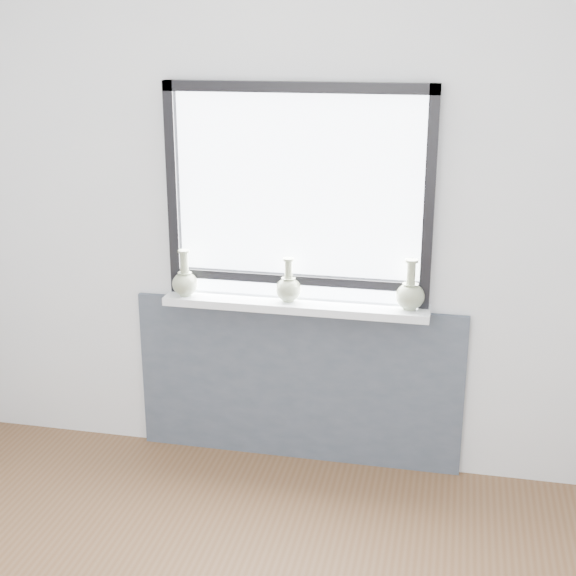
% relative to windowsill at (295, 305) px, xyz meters
% --- Properties ---
extents(back_wall, '(3.60, 0.02, 2.60)m').
position_rel_windowsill_xyz_m(back_wall, '(0.00, 0.10, 0.42)').
color(back_wall, silver).
rests_on(back_wall, ground).
extents(apron_panel, '(1.70, 0.03, 0.86)m').
position_rel_windowsill_xyz_m(apron_panel, '(0.00, 0.07, -0.45)').
color(apron_panel, '#474E5C').
rests_on(apron_panel, ground).
extents(windowsill, '(1.32, 0.18, 0.04)m').
position_rel_windowsill_xyz_m(windowsill, '(0.00, 0.00, 0.00)').
color(windowsill, white).
rests_on(windowsill, apron_panel).
extents(window, '(1.30, 0.06, 1.05)m').
position_rel_windowsill_xyz_m(window, '(0.00, 0.06, 0.56)').
color(window, black).
rests_on(window, windowsill).
extents(vase_a, '(0.13, 0.13, 0.24)m').
position_rel_windowsill_xyz_m(vase_a, '(-0.56, -0.02, 0.09)').
color(vase_a, gray).
rests_on(vase_a, windowsill).
extents(vase_b, '(0.13, 0.13, 0.22)m').
position_rel_windowsill_xyz_m(vase_b, '(-0.03, 0.00, 0.09)').
color(vase_b, gray).
rests_on(vase_b, windowsill).
extents(vase_c, '(0.14, 0.14, 0.25)m').
position_rel_windowsill_xyz_m(vase_c, '(0.56, 0.01, 0.10)').
color(vase_c, gray).
rests_on(vase_c, windowsill).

